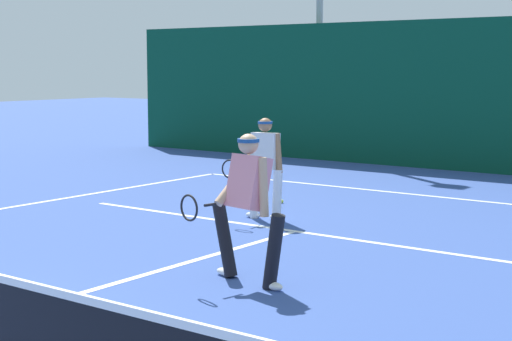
% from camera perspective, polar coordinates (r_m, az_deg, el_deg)
% --- Properties ---
extents(court_line_baseline_far, '(9.95, 0.10, 0.01)m').
position_cam_1_polar(court_line_baseline_far, '(15.34, 11.41, -1.69)').
color(court_line_baseline_far, white).
rests_on(court_line_baseline_far, ground_plane).
extents(court_line_service, '(8.11, 0.10, 0.01)m').
position_cam_1_polar(court_line_service, '(11.78, 2.75, -4.26)').
color(court_line_service, white).
rests_on(court_line_service, ground_plane).
extents(court_line_centre, '(0.10, 6.40, 0.01)m').
position_cam_1_polar(court_line_centre, '(9.31, -8.65, -7.46)').
color(court_line_centre, white).
rests_on(court_line_centre, ground_plane).
extents(player_near, '(1.13, 0.88, 1.65)m').
position_cam_1_polar(player_near, '(8.84, -0.61, -2.17)').
color(player_near, black).
rests_on(player_near, ground_plane).
extents(player_far, '(0.69, 0.90, 1.58)m').
position_cam_1_polar(player_far, '(12.56, 0.59, 0.46)').
color(player_far, silver).
rests_on(player_far, ground_plane).
extents(tennis_ball, '(0.07, 0.07, 0.07)m').
position_cam_1_polar(tennis_ball, '(14.15, 1.80, -2.17)').
color(tennis_ball, '#D1E033').
rests_on(tennis_ball, ground_plane).
extents(back_fence_windscreen, '(21.05, 0.12, 3.43)m').
position_cam_1_polar(back_fence_windscreen, '(18.67, 16.52, 5.01)').
color(back_fence_windscreen, '#093F2B').
rests_on(back_fence_windscreen, ground_plane).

